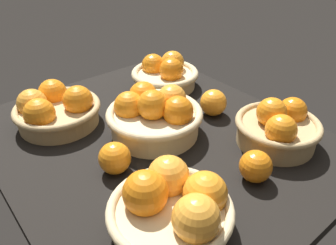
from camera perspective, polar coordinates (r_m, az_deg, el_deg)
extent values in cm
cube|color=black|center=(83.76, -2.09, -3.27)|extent=(84.00, 72.00, 3.00)
cylinder|color=#D3BC8C|center=(106.44, -0.53, 7.41)|extent=(19.24, 19.24, 4.52)
torus|color=#D3BC8C|center=(105.50, -0.54, 8.53)|extent=(21.38, 21.38, 2.14)
sphere|color=orange|center=(102.33, 0.59, 9.07)|extent=(7.55, 7.55, 7.55)
sphere|color=orange|center=(108.16, -2.59, 9.85)|extent=(7.55, 7.55, 7.55)
sphere|color=orange|center=(107.96, 0.80, 10.36)|extent=(7.55, 7.55, 7.55)
cylinder|color=#D3BC8C|center=(60.26, 0.37, -16.19)|extent=(20.59, 20.59, 4.40)
torus|color=#D3BC8C|center=(58.62, 0.38, -14.77)|extent=(22.33, 22.33, 1.73)
sphere|color=orange|center=(57.94, -3.96, -12.07)|extent=(8.09, 8.09, 8.09)
sphere|color=#F49E33|center=(54.77, 4.92, -16.26)|extent=(8.09, 8.09, 8.09)
sphere|color=#F49E33|center=(61.99, 0.07, -9.33)|extent=(8.09, 8.09, 8.09)
sphere|color=orange|center=(59.64, 6.44, -12.14)|extent=(8.09, 8.09, 8.09)
cylinder|color=tan|center=(91.46, -18.46, 1.17)|extent=(20.59, 20.59, 4.77)
torus|color=tan|center=(90.30, -18.71, 2.46)|extent=(22.38, 22.38, 1.79)
sphere|color=orange|center=(86.15, -21.43, 1.41)|extent=(7.75, 7.75, 7.75)
sphere|color=orange|center=(88.08, -15.36, 3.74)|extent=(7.75, 7.75, 7.75)
sphere|color=orange|center=(95.61, -19.38, 4.83)|extent=(7.75, 7.75, 7.75)
sphere|color=#F49E33|center=(92.07, -22.50, 3.03)|extent=(7.75, 7.75, 7.75)
cylinder|color=tan|center=(83.21, 18.25, -1.80)|extent=(18.45, 18.45, 5.57)
torus|color=tan|center=(81.74, 18.58, -0.19)|extent=(20.14, 20.14, 1.69)
sphere|color=orange|center=(85.60, 20.77, 1.82)|extent=(7.02, 7.02, 7.02)
sphere|color=orange|center=(80.35, 17.53, 1.69)|extent=(7.02, 7.02, 7.02)
sphere|color=orange|center=(76.65, 19.02, -1.23)|extent=(7.02, 7.02, 7.02)
cylinder|color=#D3BC8C|center=(82.73, -2.33, -0.10)|extent=(22.00, 22.00, 5.78)
torus|color=#D3BC8C|center=(81.21, -2.37, 1.62)|extent=(24.07, 24.07, 2.07)
sphere|color=orange|center=(86.22, -4.33, 4.66)|extent=(7.51, 7.51, 7.51)
sphere|color=#F49E33|center=(83.65, 0.65, 4.12)|extent=(7.51, 7.51, 7.51)
sphere|color=orange|center=(79.23, -2.50, 3.13)|extent=(7.51, 7.51, 7.51)
sphere|color=orange|center=(78.39, 1.76, 1.92)|extent=(7.51, 7.51, 7.51)
sphere|color=orange|center=(81.96, -6.79, 2.81)|extent=(7.51, 7.51, 7.51)
sphere|color=orange|center=(90.99, 7.88, 3.43)|extent=(7.33, 7.33, 7.33)
sphere|color=orange|center=(71.18, -9.23, -6.11)|extent=(7.03, 7.03, 7.03)
sphere|color=orange|center=(70.68, 14.97, -7.36)|extent=(6.86, 6.86, 6.86)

